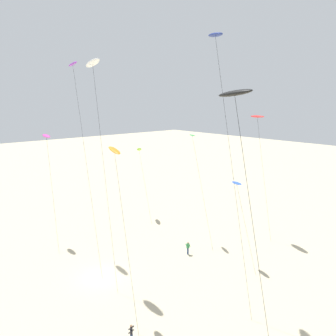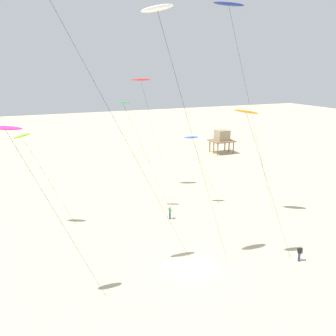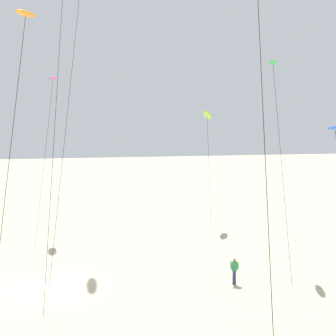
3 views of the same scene
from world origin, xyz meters
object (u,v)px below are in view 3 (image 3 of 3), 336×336
(kite_magenta, at_px, (53,80))
(kite_lime, at_px, (207,116))
(kite_blue, at_px, (335,130))
(kite_flyer_middle, at_px, (234,270))
(kite_green, at_px, (273,68))
(kite_orange, at_px, (25,17))

(kite_magenta, distance_m, kite_lime, 15.43)
(kite_blue, distance_m, kite_lime, 21.10)
(kite_magenta, bearing_deg, kite_lime, 86.73)
(kite_magenta, relative_size, kite_flyer_middle, 8.89)
(kite_magenta, height_order, kite_green, kite_magenta)
(kite_orange, bearing_deg, kite_green, 111.33)
(kite_orange, bearing_deg, kite_lime, 138.74)
(kite_blue, xyz_separation_m, kite_green, (-8.84, 1.50, 4.59))
(kite_lime, distance_m, kite_orange, 25.12)
(kite_blue, height_order, kite_orange, kite_orange)
(kite_green, relative_size, kite_lime, 1.25)
(kite_magenta, bearing_deg, kite_blue, 32.42)
(kite_lime, relative_size, kite_orange, 0.77)
(kite_magenta, xyz_separation_m, kite_flyer_middle, (17.22, 10.50, -13.47))
(kite_magenta, bearing_deg, kite_flyer_middle, 31.36)
(kite_magenta, bearing_deg, kite_green, 49.75)
(kite_blue, bearing_deg, kite_green, 170.39)
(kite_magenta, bearing_deg, kite_orange, -3.88)
(kite_flyer_middle, bearing_deg, kite_lime, 164.37)
(kite_green, xyz_separation_m, kite_lime, (-12.17, -0.31, -3.01))
(kite_magenta, distance_m, kite_blue, 26.34)
(kite_green, relative_size, kite_orange, 0.96)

